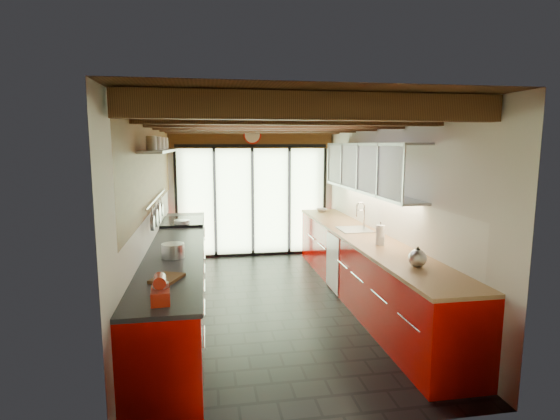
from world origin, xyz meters
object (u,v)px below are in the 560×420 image
at_px(kettle, 417,257).
at_px(stand_mixer, 160,291).
at_px(soap_bottle, 381,239).
at_px(bowl, 322,210).
at_px(paper_towel, 380,235).

bearing_deg(kettle, stand_mixer, -166.22).
height_order(soap_bottle, bowl, soap_bottle).
bearing_deg(paper_towel, kettle, -90.00).
bearing_deg(soap_bottle, paper_towel, 90.00).
height_order(paper_towel, soap_bottle, paper_towel).
distance_m(stand_mixer, kettle, 2.62).
bearing_deg(stand_mixer, kettle, 13.78).
height_order(stand_mixer, kettle, stand_mixer).
bearing_deg(soap_bottle, stand_mixer, -147.90).
height_order(kettle, soap_bottle, kettle).
height_order(paper_towel, bowl, paper_towel).
xyz_separation_m(stand_mixer, bowl, (2.54, 4.44, -0.07)).
xyz_separation_m(paper_towel, soap_bottle, (0.00, -0.02, -0.04)).
bearing_deg(kettle, bowl, 90.00).
height_order(stand_mixer, soap_bottle, stand_mixer).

